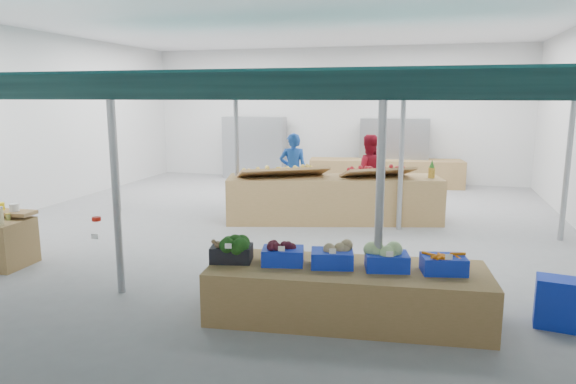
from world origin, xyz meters
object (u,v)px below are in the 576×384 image
at_px(fruit_counter, 334,199).
at_px(vendor_left, 293,171).
at_px(veg_counter, 347,293).
at_px(vendor_right, 368,174).
at_px(crate_stack, 558,303).

xyz_separation_m(fruit_counter, vendor_left, (-1.20, 1.10, 0.42)).
bearing_deg(fruit_counter, veg_counter, -92.42).
distance_m(vendor_left, vendor_right, 1.80).
xyz_separation_m(veg_counter, vendor_right, (-0.46, 5.96, 0.58)).
height_order(crate_stack, vendor_right, vendor_right).
bearing_deg(fruit_counter, vendor_left, 122.80).
height_order(fruit_counter, vendor_right, vendor_right).
bearing_deg(veg_counter, vendor_left, 104.91).
relative_size(fruit_counter, crate_stack, 7.66).
relative_size(veg_counter, fruit_counter, 0.74).
bearing_deg(vendor_left, fruit_counter, 122.80).
distance_m(veg_counter, crate_stack, 2.46).
distance_m(veg_counter, vendor_right, 6.01).
bearing_deg(vendor_left, crate_stack, 115.47).
relative_size(veg_counter, vendor_left, 1.84).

